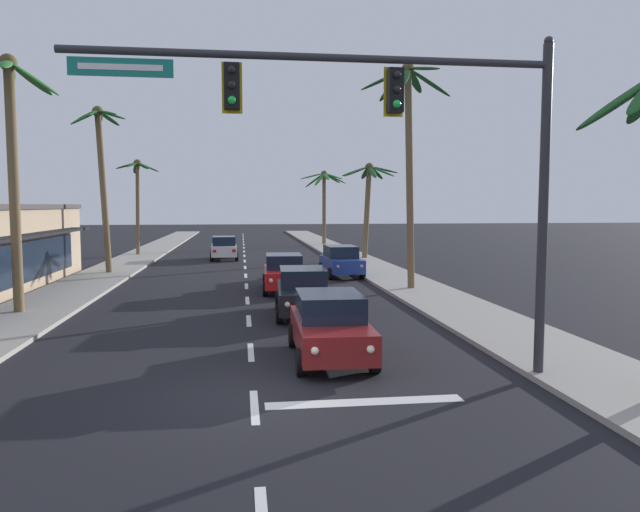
# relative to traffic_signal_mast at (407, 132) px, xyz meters

# --- Properties ---
(ground_plane) EXTENTS (220.00, 220.00, 0.00)m
(ground_plane) POSITION_rel_traffic_signal_mast_xyz_m (-3.31, -0.54, -5.49)
(ground_plane) COLOR black
(sidewalk_right) EXTENTS (3.20, 110.00, 0.14)m
(sidewalk_right) POSITION_rel_traffic_signal_mast_xyz_m (4.49, 19.46, -5.42)
(sidewalk_right) COLOR #9E998E
(sidewalk_right) RESTS_ON ground
(sidewalk_left) EXTENTS (3.20, 110.00, 0.14)m
(sidewalk_left) POSITION_rel_traffic_signal_mast_xyz_m (-11.11, 19.46, -5.42)
(sidewalk_left) COLOR #9E998E
(sidewalk_left) RESTS_ON ground
(lane_markings) EXTENTS (4.28, 89.09, 0.01)m
(lane_markings) POSITION_rel_traffic_signal_mast_xyz_m (-2.86, 19.58, -5.48)
(lane_markings) COLOR silver
(lane_markings) RESTS_ON ground
(traffic_signal_mast) EXTENTS (10.38, 0.41, 7.60)m
(traffic_signal_mast) POSITION_rel_traffic_signal_mast_xyz_m (0.00, 0.00, 0.00)
(traffic_signal_mast) COLOR #2D2D33
(traffic_signal_mast) RESTS_ON ground
(sedan_lead_at_stop_bar) EXTENTS (2.01, 4.48, 1.68)m
(sedan_lead_at_stop_bar) POSITION_rel_traffic_signal_mast_xyz_m (-1.31, 2.32, -4.63)
(sedan_lead_at_stop_bar) COLOR maroon
(sedan_lead_at_stop_bar) RESTS_ON ground
(sedan_third_in_queue) EXTENTS (2.11, 4.51, 1.68)m
(sedan_third_in_queue) POSITION_rel_traffic_signal_mast_xyz_m (-1.38, 8.40, -4.63)
(sedan_third_in_queue) COLOR black
(sedan_third_in_queue) RESTS_ON ground
(sedan_fifth_in_queue) EXTENTS (2.07, 4.50, 1.68)m
(sedan_fifth_in_queue) POSITION_rel_traffic_signal_mast_xyz_m (-1.61, 14.49, -4.63)
(sedan_fifth_in_queue) COLOR red
(sedan_fifth_in_queue) RESTS_ON ground
(sedan_oncoming_far) EXTENTS (2.07, 4.50, 1.68)m
(sedan_oncoming_far) POSITION_rel_traffic_signal_mast_xyz_m (-4.78, 30.81, -4.63)
(sedan_oncoming_far) COLOR silver
(sedan_oncoming_far) RESTS_ON ground
(sedan_parked_nearest_kerb) EXTENTS (2.07, 4.50, 1.68)m
(sedan_parked_nearest_kerb) POSITION_rel_traffic_signal_mast_xyz_m (1.93, 19.74, -4.63)
(sedan_parked_nearest_kerb) COLOR navy
(sedan_parked_nearest_kerb) RESTS_ON ground
(palm_left_second) EXTENTS (3.81, 4.09, 9.13)m
(palm_left_second) POSITION_rel_traffic_signal_mast_xyz_m (-11.45, 9.67, 0.81)
(palm_left_second) COLOR brown
(palm_left_second) RESTS_ON ground
(palm_left_third) EXTENTS (3.09, 3.23, 9.39)m
(palm_left_third) POSITION_rel_traffic_signal_mast_xyz_m (-11.25, 22.18, 1.10)
(palm_left_third) COLOR brown
(palm_left_third) RESTS_ON ground
(palm_left_farthest) EXTENTS (3.31, 3.32, 7.41)m
(palm_left_farthest) POSITION_rel_traffic_signal_mast_xyz_m (-11.35, 34.72, -0.01)
(palm_left_farthest) COLOR brown
(palm_left_farthest) RESTS_ON ground
(palm_right_second) EXTENTS (4.16, 4.22, 10.25)m
(palm_right_second) POSITION_rel_traffic_signal_mast_xyz_m (3.99, 13.78, 1.78)
(palm_right_second) COLOR brown
(palm_right_second) RESTS_ON ground
(palm_right_third) EXTENTS (4.22, 4.11, 6.94)m
(palm_right_third) POSITION_rel_traffic_signal_mast_xyz_m (5.54, 29.40, -0.55)
(palm_right_third) COLOR brown
(palm_right_third) RESTS_ON ground
(palm_right_farthest) EXTENTS (4.72, 4.74, 7.26)m
(palm_right_farthest) POSITION_rel_traffic_signal_mast_xyz_m (4.51, 44.95, -0.13)
(palm_right_farthest) COLOR brown
(palm_right_farthest) RESTS_ON ground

